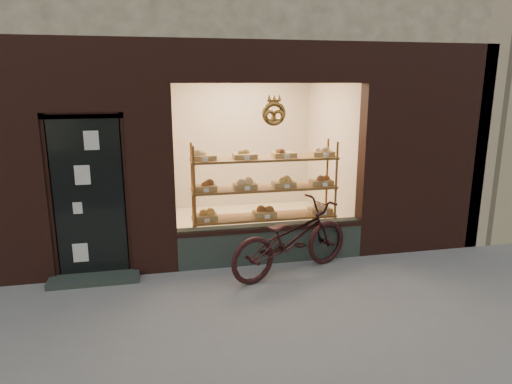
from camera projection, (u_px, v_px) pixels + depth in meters
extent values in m
plane|color=slate|center=(278.00, 342.00, 4.62)|extent=(90.00, 90.00, 0.00)
cube|color=#25332E|center=(271.00, 243.00, 6.66)|extent=(2.70, 0.25, 0.55)
cube|color=black|center=(89.00, 198.00, 5.90)|extent=(0.90, 0.04, 2.15)
cube|color=#25332E|center=(95.00, 279.00, 6.00)|extent=(1.15, 0.35, 0.08)
torus|color=#C1863B|center=(274.00, 114.00, 6.12)|extent=(0.33, 0.07, 0.33)
cube|color=brown|center=(264.00, 247.00, 7.12)|extent=(2.20, 0.45, 0.04)
cube|color=brown|center=(264.00, 217.00, 7.00)|extent=(2.20, 0.45, 0.03)
cube|color=brown|center=(265.00, 188.00, 6.89)|extent=(2.20, 0.45, 0.04)
cube|color=brown|center=(265.00, 159.00, 6.79)|extent=(2.20, 0.45, 0.04)
cylinder|color=brown|center=(195.00, 205.00, 6.53)|extent=(0.04, 0.04, 1.70)
cylinder|color=brown|center=(335.00, 197.00, 6.96)|extent=(0.04, 0.04, 1.70)
cylinder|color=brown|center=(193.00, 198.00, 6.90)|extent=(0.04, 0.04, 1.70)
cylinder|color=brown|center=(326.00, 191.00, 7.33)|extent=(0.04, 0.04, 1.70)
cube|color=olive|center=(206.00, 217.00, 6.80)|extent=(0.34, 0.24, 0.07)
sphere|color=#B1892D|center=(206.00, 211.00, 6.78)|extent=(0.11, 0.11, 0.11)
cube|color=white|center=(207.00, 221.00, 6.63)|extent=(0.07, 0.01, 0.05)
cube|color=olive|center=(264.00, 213.00, 6.99)|extent=(0.34, 0.24, 0.07)
sphere|color=brown|center=(264.00, 208.00, 6.97)|extent=(0.11, 0.11, 0.11)
cube|color=white|center=(267.00, 217.00, 6.81)|extent=(0.07, 0.01, 0.05)
cube|color=olive|center=(320.00, 210.00, 7.17)|extent=(0.34, 0.24, 0.07)
sphere|color=tan|center=(320.00, 205.00, 7.15)|extent=(0.11, 0.11, 0.11)
cube|color=white|center=(324.00, 213.00, 7.00)|extent=(0.08, 0.01, 0.05)
cube|color=olive|center=(205.00, 188.00, 6.70)|extent=(0.34, 0.24, 0.07)
sphere|color=brown|center=(205.00, 182.00, 6.68)|extent=(0.11, 0.11, 0.11)
cube|color=white|center=(206.00, 190.00, 6.52)|extent=(0.07, 0.01, 0.06)
cube|color=olive|center=(245.00, 186.00, 6.82)|extent=(0.34, 0.24, 0.07)
sphere|color=tan|center=(245.00, 180.00, 6.80)|extent=(0.11, 0.11, 0.11)
cube|color=white|center=(247.00, 188.00, 6.64)|extent=(0.08, 0.01, 0.06)
cube|color=olive|center=(284.00, 184.00, 6.94)|extent=(0.34, 0.24, 0.07)
sphere|color=#B1892D|center=(284.00, 178.00, 6.92)|extent=(0.11, 0.11, 0.11)
cube|color=white|center=(287.00, 187.00, 6.77)|extent=(0.07, 0.01, 0.06)
cube|color=olive|center=(321.00, 182.00, 7.07)|extent=(0.34, 0.24, 0.07)
sphere|color=brown|center=(321.00, 177.00, 7.05)|extent=(0.11, 0.11, 0.11)
cube|color=white|center=(325.00, 185.00, 6.89)|extent=(0.08, 0.01, 0.06)
cube|color=olive|center=(204.00, 157.00, 6.59)|extent=(0.34, 0.24, 0.07)
sphere|color=tan|center=(204.00, 152.00, 6.57)|extent=(0.11, 0.11, 0.11)
cube|color=white|center=(205.00, 159.00, 6.42)|extent=(0.07, 0.01, 0.06)
cube|color=olive|center=(245.00, 156.00, 6.71)|extent=(0.34, 0.24, 0.07)
sphere|color=#B1892D|center=(245.00, 150.00, 6.69)|extent=(0.11, 0.11, 0.11)
cube|color=white|center=(247.00, 158.00, 6.54)|extent=(0.08, 0.01, 0.06)
cube|color=olive|center=(284.00, 155.00, 6.84)|extent=(0.34, 0.24, 0.07)
sphere|color=brown|center=(284.00, 149.00, 6.82)|extent=(0.11, 0.11, 0.11)
cube|color=white|center=(287.00, 157.00, 6.66)|extent=(0.07, 0.01, 0.06)
cube|color=olive|center=(322.00, 153.00, 6.96)|extent=(0.34, 0.24, 0.07)
sphere|color=tan|center=(322.00, 148.00, 6.94)|extent=(0.11, 0.11, 0.11)
cube|color=white|center=(326.00, 155.00, 6.78)|extent=(0.08, 0.01, 0.06)
imported|color=black|center=(291.00, 238.00, 6.18)|extent=(2.01, 1.31, 1.00)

